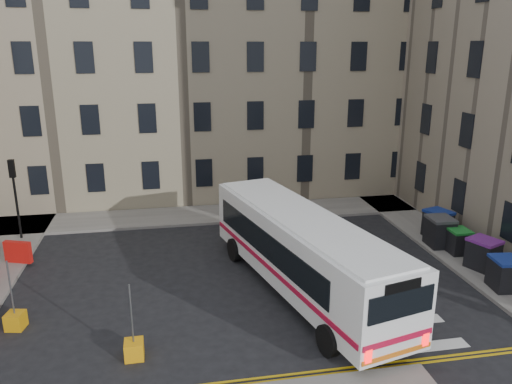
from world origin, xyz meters
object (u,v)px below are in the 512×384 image
object	(u,v)px
bus	(302,249)
wheelie_bin_b	(483,254)
wheelie_bin_c	(458,241)
bollard_chevron	(16,321)
wheelie_bin_e	(438,224)
wheelie_bin_a	(505,273)
bollard_yellow	(134,350)
wheelie_bin_d	(440,231)

from	to	relation	value
bus	wheelie_bin_b	distance (m)	8.46
wheelie_bin_b	wheelie_bin_c	bearing A→B (deg)	70.44
bollard_chevron	wheelie_bin_e	bearing A→B (deg)	15.00
wheelie_bin_a	wheelie_bin_b	size ratio (longest dim) A/B	0.85
bollard_yellow	bollard_chevron	distance (m)	4.93
bollard_yellow	bollard_chevron	world-z (taller)	same
wheelie_bin_b	bollard_chevron	world-z (taller)	wheelie_bin_b
bus	wheelie_bin_b	world-z (taller)	bus
wheelie_bin_e	bus	bearing A→B (deg)	-170.69
wheelie_bin_d	bollard_yellow	xyz separation A→B (m)	(-14.34, -6.54, -0.59)
wheelie_bin_b	wheelie_bin_d	world-z (taller)	wheelie_bin_d
wheelie_bin_a	wheelie_bin_d	xyz separation A→B (m)	(-0.19, 4.65, 0.07)
wheelie_bin_d	wheelie_bin_e	distance (m)	1.25
wheelie_bin_e	bollard_chevron	world-z (taller)	wheelie_bin_e
wheelie_bin_c	bollard_chevron	distance (m)	19.20
bus	wheelie_bin_d	xyz separation A→B (m)	(7.89, 3.14, -0.97)
wheelie_bin_d	bollard_chevron	world-z (taller)	wheelie_bin_d
bus	wheelie_bin_c	xyz separation A→B (m)	(8.30, 2.16, -1.11)
bollard_yellow	wheelie_bin_a	bearing A→B (deg)	7.42
wheelie_bin_b	bollard_yellow	bearing A→B (deg)	171.80
wheelie_bin_c	wheelie_bin_e	distance (m)	2.12
bus	wheelie_bin_c	world-z (taller)	bus
bollard_yellow	bollard_chevron	bearing A→B (deg)	148.77
wheelie_bin_a	bollard_yellow	xyz separation A→B (m)	(-14.52, -1.89, -0.51)
wheelie_bin_c	wheelie_bin_d	world-z (taller)	wheelie_bin_d
bollard_chevron	wheelie_bin_c	bearing A→B (deg)	9.00
wheelie_bin_e	bollard_chevron	size ratio (longest dim) A/B	2.56
wheelie_bin_a	wheelie_bin_b	world-z (taller)	wheelie_bin_b
bollard_yellow	wheelie_bin_d	bearing A→B (deg)	24.53
wheelie_bin_d	bollard_chevron	size ratio (longest dim) A/B	2.43
wheelie_bin_c	bus	bearing A→B (deg)	-164.12
bus	bollard_chevron	xyz separation A→B (m)	(-10.66, -0.84, -1.55)
bus	wheelie_bin_c	distance (m)	8.65
bus	bollard_yellow	xyz separation A→B (m)	(-6.45, -3.40, -1.55)
wheelie_bin_d	bollard_yellow	bearing A→B (deg)	-152.75
wheelie_bin_c	bollard_yellow	size ratio (longest dim) A/B	1.96
wheelie_bin_b	wheelie_bin_c	xyz separation A→B (m)	(-0.09, 1.77, -0.10)
wheelie_bin_a	bollard_yellow	distance (m)	14.66
wheelie_bin_b	bollard_yellow	world-z (taller)	wheelie_bin_b
bus	wheelie_bin_e	world-z (taller)	bus
wheelie_bin_d	wheelie_bin_e	world-z (taller)	wheelie_bin_d
bus	wheelie_bin_a	bearing A→B (deg)	-24.31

